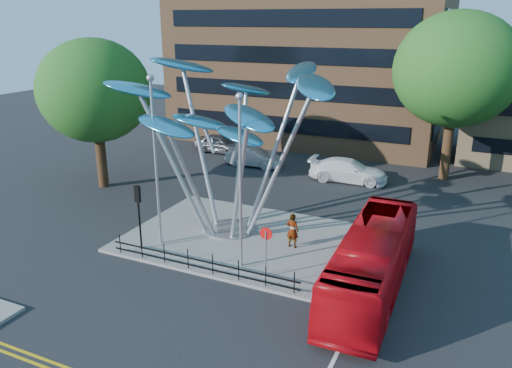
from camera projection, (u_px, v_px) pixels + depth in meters
The scene contains 15 objects.
ground at pixel (200, 296), 21.68m from camera, with size 120.00×120.00×0.00m, color black.
traffic_island at pixel (241, 238), 27.22m from camera, with size 12.00×9.00×0.15m, color slate.
tree_right at pixel (457, 70), 34.91m from camera, with size 8.80×8.80×12.11m.
tree_left at pixel (95, 91), 33.72m from camera, with size 7.60×7.60×10.32m.
leaf_sculpture at pixel (227, 111), 26.09m from camera, with size 12.72×9.54×9.51m.
street_lamp_left at pixel (155, 148), 24.79m from camera, with size 0.36×0.36×8.80m.
street_lamp_right at pixel (240, 167), 22.46m from camera, with size 0.36×0.36×8.30m.
traffic_light_island at pixel (138, 204), 25.00m from camera, with size 0.28×0.18×3.42m.
no_entry_sign_island at pixel (266, 244), 22.48m from camera, with size 0.60×0.10×2.45m.
pedestrian_railing_front at pixel (200, 263), 23.37m from camera, with size 10.00×0.06×1.00m.
red_bus at pixel (372, 261), 21.66m from camera, with size 2.45×10.46×2.91m, color #B40810.
pedestrian at pixel (293, 230), 25.70m from camera, with size 0.68×0.44×1.85m, color gray.
parked_car_left at pixel (220, 144), 44.54m from camera, with size 1.94×4.82×1.64m, color #46484E.
parked_car_mid at pixel (253, 157), 40.48m from camera, with size 1.59×4.55×1.50m, color #9DA0A4.
parked_car_right at pixel (348, 170), 36.71m from camera, with size 2.32×5.70×1.65m, color white.
Camera 1 is at (10.18, -16.26, 11.46)m, focal length 35.00 mm.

